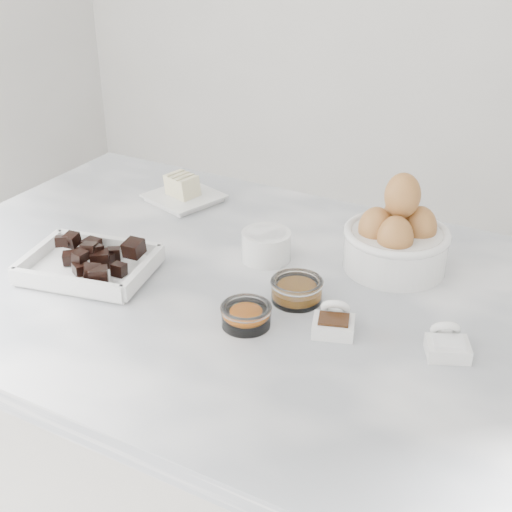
{
  "coord_description": "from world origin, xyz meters",
  "views": [
    {
      "loc": [
        0.53,
        -0.9,
        1.54
      ],
      "look_at": [
        0.02,
        0.03,
        0.98
      ],
      "focal_mm": 50.0,
      "sensor_mm": 36.0,
      "label": 1
    }
  ],
  "objects_px": {
    "sugar_ramekin": "(266,245)",
    "salt_spoon": "(447,344)",
    "chocolate_dish": "(89,262)",
    "zest_bowl": "(246,314)",
    "butter_plate": "(183,192)",
    "egg_bowl": "(397,238)",
    "honey_bowl": "(297,290)",
    "vanilla_spoon": "(334,321)"
  },
  "relations": [
    {
      "from": "vanilla_spoon",
      "to": "chocolate_dish",
      "type": "bearing_deg",
      "value": -174.48
    },
    {
      "from": "chocolate_dish",
      "to": "honey_bowl",
      "type": "relative_size",
      "value": 2.82
    },
    {
      "from": "egg_bowl",
      "to": "vanilla_spoon",
      "type": "xyz_separation_m",
      "value": [
        -0.01,
        -0.23,
        -0.04
      ]
    },
    {
      "from": "chocolate_dish",
      "to": "zest_bowl",
      "type": "height_order",
      "value": "chocolate_dish"
    },
    {
      "from": "chocolate_dish",
      "to": "sugar_ramekin",
      "type": "xyz_separation_m",
      "value": [
        0.24,
        0.19,
        0.01
      ]
    },
    {
      "from": "sugar_ramekin",
      "to": "vanilla_spoon",
      "type": "relative_size",
      "value": 1.0
    },
    {
      "from": "butter_plate",
      "to": "vanilla_spoon",
      "type": "relative_size",
      "value": 1.9
    },
    {
      "from": "zest_bowl",
      "to": "egg_bowl",
      "type": "bearing_deg",
      "value": 64.05
    },
    {
      "from": "butter_plate",
      "to": "salt_spoon",
      "type": "xyz_separation_m",
      "value": [
        0.64,
        -0.27,
        -0.0
      ]
    },
    {
      "from": "butter_plate",
      "to": "salt_spoon",
      "type": "distance_m",
      "value": 0.69
    },
    {
      "from": "sugar_ramekin",
      "to": "salt_spoon",
      "type": "bearing_deg",
      "value": -19.22
    },
    {
      "from": "chocolate_dish",
      "to": "sugar_ramekin",
      "type": "height_order",
      "value": "chocolate_dish"
    },
    {
      "from": "honey_bowl",
      "to": "vanilla_spoon",
      "type": "height_order",
      "value": "vanilla_spoon"
    },
    {
      "from": "chocolate_dish",
      "to": "butter_plate",
      "type": "bearing_deg",
      "value": 95.8
    },
    {
      "from": "butter_plate",
      "to": "vanilla_spoon",
      "type": "xyz_separation_m",
      "value": [
        0.47,
        -0.3,
        -0.0
      ]
    },
    {
      "from": "chocolate_dish",
      "to": "egg_bowl",
      "type": "relative_size",
      "value": 1.33
    },
    {
      "from": "zest_bowl",
      "to": "salt_spoon",
      "type": "bearing_deg",
      "value": 14.93
    },
    {
      "from": "salt_spoon",
      "to": "zest_bowl",
      "type": "bearing_deg",
      "value": -165.07
    },
    {
      "from": "sugar_ramekin",
      "to": "egg_bowl",
      "type": "distance_m",
      "value": 0.23
    },
    {
      "from": "sugar_ramekin",
      "to": "vanilla_spoon",
      "type": "distance_m",
      "value": 0.25
    },
    {
      "from": "zest_bowl",
      "to": "chocolate_dish",
      "type": "bearing_deg",
      "value": 178.37
    },
    {
      "from": "butter_plate",
      "to": "vanilla_spoon",
      "type": "height_order",
      "value": "butter_plate"
    },
    {
      "from": "chocolate_dish",
      "to": "vanilla_spoon",
      "type": "relative_size",
      "value": 2.76
    },
    {
      "from": "vanilla_spoon",
      "to": "salt_spoon",
      "type": "xyz_separation_m",
      "value": [
        0.16,
        0.03,
        -0.0
      ]
    },
    {
      "from": "vanilla_spoon",
      "to": "egg_bowl",
      "type": "bearing_deg",
      "value": 86.35
    },
    {
      "from": "chocolate_dish",
      "to": "salt_spoon",
      "type": "height_order",
      "value": "chocolate_dish"
    },
    {
      "from": "sugar_ramekin",
      "to": "zest_bowl",
      "type": "xyz_separation_m",
      "value": [
        0.07,
        -0.2,
        -0.01
      ]
    },
    {
      "from": "sugar_ramekin",
      "to": "zest_bowl",
      "type": "distance_m",
      "value": 0.22
    },
    {
      "from": "butter_plate",
      "to": "chocolate_dish",
      "type": "bearing_deg",
      "value": -84.2
    },
    {
      "from": "honey_bowl",
      "to": "zest_bowl",
      "type": "xyz_separation_m",
      "value": [
        -0.04,
        -0.1,
        -0.0
      ]
    },
    {
      "from": "chocolate_dish",
      "to": "vanilla_spoon",
      "type": "distance_m",
      "value": 0.44
    },
    {
      "from": "honey_bowl",
      "to": "vanilla_spoon",
      "type": "relative_size",
      "value": 0.98
    },
    {
      "from": "sugar_ramekin",
      "to": "vanilla_spoon",
      "type": "height_order",
      "value": "sugar_ramekin"
    },
    {
      "from": "butter_plate",
      "to": "egg_bowl",
      "type": "xyz_separation_m",
      "value": [
        0.49,
        -0.06,
        0.04
      ]
    },
    {
      "from": "butter_plate",
      "to": "honey_bowl",
      "type": "bearing_deg",
      "value": -32.46
    },
    {
      "from": "salt_spoon",
      "to": "honey_bowl",
      "type": "bearing_deg",
      "value": 174.23
    },
    {
      "from": "butter_plate",
      "to": "egg_bowl",
      "type": "relative_size",
      "value": 0.91
    },
    {
      "from": "butter_plate",
      "to": "sugar_ramekin",
      "type": "distance_m",
      "value": 0.31
    },
    {
      "from": "chocolate_dish",
      "to": "egg_bowl",
      "type": "bearing_deg",
      "value": 31.2
    },
    {
      "from": "sugar_ramekin",
      "to": "salt_spoon",
      "type": "relative_size",
      "value": 1.0
    },
    {
      "from": "butter_plate",
      "to": "salt_spoon",
      "type": "height_order",
      "value": "butter_plate"
    },
    {
      "from": "egg_bowl",
      "to": "vanilla_spoon",
      "type": "bearing_deg",
      "value": -93.65
    }
  ]
}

